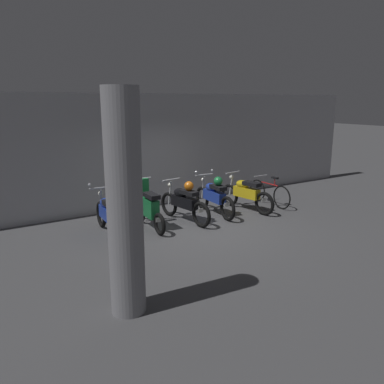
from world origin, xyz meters
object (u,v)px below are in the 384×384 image
motorbike_slot_1 (148,207)px  motorbike_slot_4 (246,193)px  motorbike_slot_3 (214,196)px  motorbike_slot_2 (184,202)px  support_pillar (125,206)px  bicycle (269,193)px  motorbike_slot_0 (108,214)px

motorbike_slot_1 → motorbike_slot_4: size_ratio=0.87×
motorbike_slot_3 → motorbike_slot_4: (1.00, -0.13, -0.04)m
motorbike_slot_2 → support_pillar: size_ratio=0.60×
motorbike_slot_1 → motorbike_slot_2: 1.01m
motorbike_slot_4 → motorbike_slot_2: bearing=179.0°
bicycle → motorbike_slot_0: bearing=179.5°
bicycle → support_pillar: bearing=-150.8°
motorbike_slot_0 → motorbike_slot_1: size_ratio=1.16×
motorbike_slot_1 → support_pillar: size_ratio=0.52×
motorbike_slot_2 → bicycle: (2.96, 0.02, -0.16)m
motorbike_slot_4 → motorbike_slot_1: bearing=179.1°
motorbike_slot_4 → bicycle: bearing=3.1°
bicycle → support_pillar: (-5.90, -3.30, 1.26)m
bicycle → motorbike_slot_3: bearing=177.6°
motorbike_slot_1 → motorbike_slot_3: 2.02m
motorbike_slot_2 → support_pillar: 4.54m
motorbike_slot_0 → bicycle: (4.98, -0.04, -0.13)m
motorbike_slot_4 → support_pillar: (-4.95, -3.25, 1.13)m
motorbike_slot_2 → support_pillar: (-2.94, -3.29, 1.09)m
motorbike_slot_4 → support_pillar: 6.03m
motorbike_slot_2 → bicycle: 2.97m
motorbike_slot_3 → support_pillar: 5.31m
motorbike_slot_0 → motorbike_slot_4: 4.03m
motorbike_slot_3 → support_pillar: (-3.95, -3.39, 1.09)m
motorbike_slot_3 → bicycle: (1.95, -0.08, -0.17)m
motorbike_slot_1 → motorbike_slot_2: bearing=-0.6°
motorbike_slot_2 → support_pillar: support_pillar is taller
motorbike_slot_0 → bicycle: size_ratio=1.13×
motorbike_slot_4 → bicycle: (0.95, 0.05, -0.13)m
motorbike_slot_0 → motorbike_slot_1: 1.01m
motorbike_slot_1 → motorbike_slot_2: motorbike_slot_1 is taller
motorbike_slot_2 → motorbike_slot_3: size_ratio=0.99×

